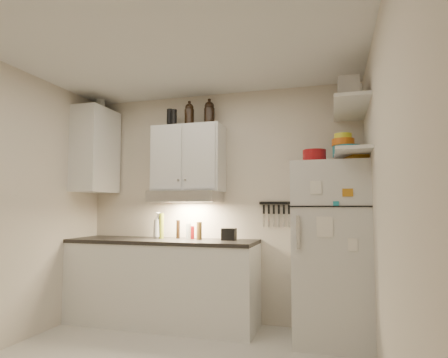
# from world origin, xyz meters

# --- Properties ---
(ceiling) EXTENTS (3.20, 3.00, 0.02)m
(ceiling) POSITION_xyz_m (0.00, 0.00, 2.61)
(ceiling) COLOR silver
(ceiling) RESTS_ON ground
(back_wall) EXTENTS (3.20, 0.02, 2.60)m
(back_wall) POSITION_xyz_m (0.00, 1.51, 1.30)
(back_wall) COLOR beige
(back_wall) RESTS_ON ground
(right_wall) EXTENTS (0.02, 3.00, 2.60)m
(right_wall) POSITION_xyz_m (1.61, 0.00, 1.30)
(right_wall) COLOR beige
(right_wall) RESTS_ON ground
(base_cabinet) EXTENTS (2.10, 0.60, 0.88)m
(base_cabinet) POSITION_xyz_m (-0.55, 1.20, 0.44)
(base_cabinet) COLOR silver
(base_cabinet) RESTS_ON floor
(countertop) EXTENTS (2.10, 0.62, 0.04)m
(countertop) POSITION_xyz_m (-0.55, 1.20, 0.90)
(countertop) COLOR black
(countertop) RESTS_ON base_cabinet
(upper_cabinet) EXTENTS (0.80, 0.33, 0.75)m
(upper_cabinet) POSITION_xyz_m (-0.30, 1.33, 1.83)
(upper_cabinet) COLOR silver
(upper_cabinet) RESTS_ON back_wall
(side_cabinet) EXTENTS (0.33, 0.55, 1.00)m
(side_cabinet) POSITION_xyz_m (-1.44, 1.20, 1.95)
(side_cabinet) COLOR silver
(side_cabinet) RESTS_ON left_wall
(range_hood) EXTENTS (0.76, 0.46, 0.12)m
(range_hood) POSITION_xyz_m (-0.30, 1.27, 1.39)
(range_hood) COLOR silver
(range_hood) RESTS_ON back_wall
(fridge) EXTENTS (0.70, 0.68, 1.70)m
(fridge) POSITION_xyz_m (1.25, 1.16, 0.85)
(fridge) COLOR silver
(fridge) RESTS_ON floor
(shelf_hi) EXTENTS (0.30, 0.95, 0.03)m
(shelf_hi) POSITION_xyz_m (1.45, 1.02, 2.20)
(shelf_hi) COLOR silver
(shelf_hi) RESTS_ON right_wall
(shelf_lo) EXTENTS (0.30, 0.95, 0.03)m
(shelf_lo) POSITION_xyz_m (1.45, 1.02, 1.76)
(shelf_lo) COLOR silver
(shelf_lo) RESTS_ON right_wall
(knife_strip) EXTENTS (0.42, 0.02, 0.03)m
(knife_strip) POSITION_xyz_m (0.70, 1.49, 1.32)
(knife_strip) COLOR black
(knife_strip) RESTS_ON back_wall
(dutch_oven) EXTENTS (0.25, 0.25, 0.13)m
(dutch_oven) POSITION_xyz_m (1.11, 1.11, 1.77)
(dutch_oven) COLOR maroon
(dutch_oven) RESTS_ON fridge
(book_stack) EXTENTS (0.27, 0.31, 0.09)m
(book_stack) POSITION_xyz_m (1.51, 1.04, 1.74)
(book_stack) COLOR #B57316
(book_stack) RESTS_ON fridge
(spice_jar) EXTENTS (0.06, 0.06, 0.09)m
(spice_jar) POSITION_xyz_m (1.32, 1.17, 1.75)
(spice_jar) COLOR silver
(spice_jar) RESTS_ON fridge
(stock_pot) EXTENTS (0.26, 0.26, 0.17)m
(stock_pot) POSITION_xyz_m (1.52, 1.34, 2.30)
(stock_pot) COLOR silver
(stock_pot) RESTS_ON shelf_hi
(tin_a) EXTENTS (0.19, 0.18, 0.17)m
(tin_a) POSITION_xyz_m (1.47, 0.97, 2.30)
(tin_a) COLOR #AAAAAD
(tin_a) RESTS_ON shelf_hi
(tin_b) EXTENTS (0.18, 0.18, 0.17)m
(tin_b) POSITION_xyz_m (1.42, 0.72, 2.30)
(tin_b) COLOR #AAAAAD
(tin_b) RESTS_ON shelf_hi
(bowl_teal) EXTENTS (0.27, 0.27, 0.11)m
(bowl_teal) POSITION_xyz_m (1.42, 1.28, 1.83)
(bowl_teal) COLOR teal
(bowl_teal) RESTS_ON shelf_lo
(bowl_orange) EXTENTS (0.22, 0.22, 0.07)m
(bowl_orange) POSITION_xyz_m (1.38, 1.25, 1.92)
(bowl_orange) COLOR orange
(bowl_orange) RESTS_ON bowl_teal
(bowl_yellow) EXTENTS (0.17, 0.17, 0.05)m
(bowl_yellow) POSITION_xyz_m (1.38, 1.25, 1.98)
(bowl_yellow) COLOR yellow
(bowl_yellow) RESTS_ON bowl_orange
(plates) EXTENTS (0.22, 0.22, 0.05)m
(plates) POSITION_xyz_m (1.45, 1.06, 1.80)
(plates) COLOR teal
(plates) RESTS_ON shelf_lo
(growler_a) EXTENTS (0.14, 0.14, 0.25)m
(growler_a) POSITION_xyz_m (-0.27, 1.27, 2.33)
(growler_a) COLOR black
(growler_a) RESTS_ON upper_cabinet
(growler_b) EXTENTS (0.15, 0.15, 0.29)m
(growler_b) POSITION_xyz_m (-0.06, 1.36, 2.34)
(growler_b) COLOR black
(growler_b) RESTS_ON upper_cabinet
(thermos_a) EXTENTS (0.07, 0.07, 0.19)m
(thermos_a) POSITION_xyz_m (-0.46, 1.28, 2.30)
(thermos_a) COLOR black
(thermos_a) RESTS_ON upper_cabinet
(thermos_b) EXTENTS (0.08, 0.08, 0.21)m
(thermos_b) POSITION_xyz_m (-0.53, 1.32, 2.31)
(thermos_b) COLOR black
(thermos_b) RESTS_ON upper_cabinet
(side_jar) EXTENTS (0.15, 0.15, 0.15)m
(side_jar) POSITION_xyz_m (-1.47, 1.32, 2.53)
(side_jar) COLOR silver
(side_jar) RESTS_ON side_cabinet
(soap_bottle) EXTENTS (0.14, 0.14, 0.33)m
(soap_bottle) POSITION_xyz_m (-0.65, 1.31, 1.09)
(soap_bottle) COLOR silver
(soap_bottle) RESTS_ON countertop
(pepper_mill) EXTENTS (0.08, 0.08, 0.19)m
(pepper_mill) POSITION_xyz_m (-0.14, 1.27, 1.02)
(pepper_mill) COLOR brown
(pepper_mill) RESTS_ON countertop
(oil_bottle) EXTENTS (0.07, 0.07, 0.29)m
(oil_bottle) POSITION_xyz_m (-0.61, 1.29, 1.06)
(oil_bottle) COLOR olive
(oil_bottle) RESTS_ON countertop
(vinegar_bottle) EXTENTS (0.04, 0.04, 0.21)m
(vinegar_bottle) POSITION_xyz_m (-0.43, 1.35, 1.02)
(vinegar_bottle) COLOR black
(vinegar_bottle) RESTS_ON countertop
(clear_bottle) EXTENTS (0.07, 0.07, 0.17)m
(clear_bottle) POSITION_xyz_m (-0.28, 1.30, 1.01)
(clear_bottle) COLOR silver
(clear_bottle) RESTS_ON countertop
(red_jar) EXTENTS (0.09, 0.09, 0.14)m
(red_jar) POSITION_xyz_m (-0.26, 1.33, 0.99)
(red_jar) COLOR maroon
(red_jar) RESTS_ON countertop
(caddy) EXTENTS (0.15, 0.11, 0.13)m
(caddy) POSITION_xyz_m (0.19, 1.29, 0.98)
(caddy) COLOR black
(caddy) RESTS_ON countertop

